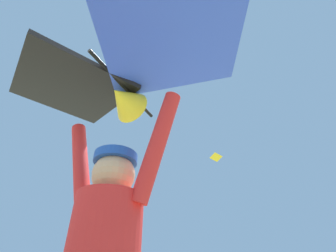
{
  "coord_description": "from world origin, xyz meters",
  "views": [
    {
      "loc": [
        0.67,
        -1.48,
        0.96
      ],
      "look_at": [
        0.22,
        1.99,
        3.36
      ],
      "focal_mm": 26.62,
      "sensor_mm": 36.0,
      "label": 1
    }
  ],
  "objects_px": {
    "distant_kite_yellow_high_right": "(216,157)",
    "distant_kite_white_low_left": "(142,190)",
    "held_stunt_kite": "(119,76)",
    "distant_kite_blue_overhead_distant": "(159,143)",
    "distant_kite_orange_mid_right": "(191,41)"
  },
  "relations": [
    {
      "from": "distant_kite_yellow_high_right",
      "to": "distant_kite_white_low_left",
      "type": "height_order",
      "value": "distant_kite_white_low_left"
    },
    {
      "from": "held_stunt_kite",
      "to": "distant_kite_blue_overhead_distant",
      "type": "distance_m",
      "value": 19.77
    },
    {
      "from": "held_stunt_kite",
      "to": "distant_kite_orange_mid_right",
      "type": "relative_size",
      "value": 0.72
    },
    {
      "from": "held_stunt_kite",
      "to": "distant_kite_blue_overhead_distant",
      "type": "height_order",
      "value": "distant_kite_blue_overhead_distant"
    },
    {
      "from": "distant_kite_yellow_high_right",
      "to": "distant_kite_white_low_left",
      "type": "relative_size",
      "value": 0.77
    },
    {
      "from": "distant_kite_orange_mid_right",
      "to": "held_stunt_kite",
      "type": "bearing_deg",
      "value": -93.09
    },
    {
      "from": "held_stunt_kite",
      "to": "distant_kite_yellow_high_right",
      "type": "xyz_separation_m",
      "value": [
        1.91,
        16.1,
        7.54
      ]
    },
    {
      "from": "held_stunt_kite",
      "to": "distant_kite_orange_mid_right",
      "type": "xyz_separation_m",
      "value": [
        0.72,
        13.3,
        17.93
      ]
    },
    {
      "from": "held_stunt_kite",
      "to": "distant_kite_white_low_left",
      "type": "bearing_deg",
      "value": 103.15
    },
    {
      "from": "distant_kite_white_low_left",
      "to": "distant_kite_orange_mid_right",
      "type": "relative_size",
      "value": 0.42
    },
    {
      "from": "distant_kite_white_low_left",
      "to": "distant_kite_blue_overhead_distant",
      "type": "distance_m",
      "value": 11.04
    },
    {
      "from": "distant_kite_white_low_left",
      "to": "distant_kite_blue_overhead_distant",
      "type": "xyz_separation_m",
      "value": [
        3.72,
        -10.39,
        0.32
      ]
    },
    {
      "from": "distant_kite_blue_overhead_distant",
      "to": "distant_kite_orange_mid_right",
      "type": "bearing_deg",
      "value": -47.58
    },
    {
      "from": "distant_kite_white_low_left",
      "to": "distant_kite_orange_mid_right",
      "type": "distance_m",
      "value": 17.97
    },
    {
      "from": "distant_kite_yellow_high_right",
      "to": "distant_kite_white_low_left",
      "type": "bearing_deg",
      "value": 126.33
    }
  ]
}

